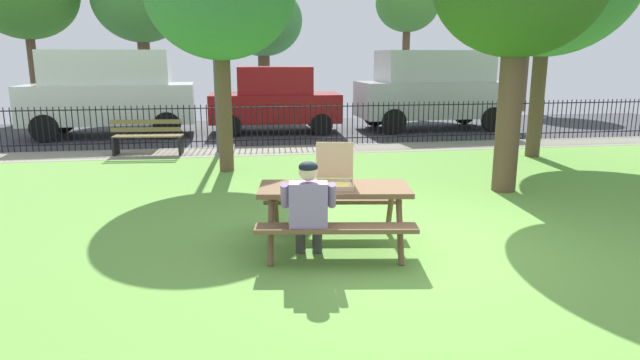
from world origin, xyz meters
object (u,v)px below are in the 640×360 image
object	(u,v)px
lamp_post_walkway	(214,32)
parked_car_far_left	(110,91)
adult_at_table	(308,207)
far_tree_midleft	(140,0)
park_bench_left	(148,137)
far_tree_midright	(407,4)
far_tree_right	(529,15)
far_tree_center	(263,21)
pizza_box_open	(335,178)
parked_car_center	(433,88)
picnic_table_foreground	(334,200)
parked_car_left	(275,99)

from	to	relation	value
lamp_post_walkway	parked_car_far_left	bearing A→B (deg)	133.30
adult_at_table	far_tree_midleft	bearing A→B (deg)	104.17
park_bench_left	parked_car_far_left	xyz separation A→B (m)	(-1.47, 3.37, 0.89)
far_tree_midright	far_tree_right	xyz separation A→B (m)	(5.19, -0.00, -0.36)
lamp_post_walkway	far_tree_center	bearing A→B (deg)	78.89
pizza_box_open	lamp_post_walkway	bearing A→B (deg)	102.37
far_tree_center	parked_car_center	bearing A→B (deg)	-44.31
pizza_box_open	parked_car_center	xyz separation A→B (m)	(5.10, 10.32, 0.44)
far_tree_right	picnic_table_foreground	bearing A→B (deg)	-125.64
park_bench_left	far_tree_midright	distance (m)	12.78
parked_car_far_left	lamp_post_walkway	bearing A→B (deg)	-46.70
far_tree_right	adult_at_table	bearing A→B (deg)	-125.77
parked_car_far_left	parked_car_center	distance (m)	9.76
pizza_box_open	far_tree_center	world-z (taller)	far_tree_center
park_bench_left	far_tree_midright	bearing A→B (deg)	42.82
picnic_table_foreground	lamp_post_walkway	size ratio (longest dim) A/B	0.42
pizza_box_open	parked_car_center	distance (m)	11.52
far_tree_right	far_tree_midright	bearing A→B (deg)	180.00
lamp_post_walkway	far_tree_right	world-z (taller)	far_tree_right
picnic_table_foreground	parked_car_left	xyz separation A→B (m)	(0.11, 10.36, 0.41)
parked_car_far_left	far_tree_midright	bearing A→B (deg)	25.25
parked_car_left	far_tree_midleft	distance (m)	7.39
far_tree_midright	parked_car_left	bearing A→B (deg)	-139.01
adult_at_table	far_tree_right	world-z (taller)	far_tree_right
parked_car_far_left	far_tree_midright	world-z (taller)	far_tree_midright
park_bench_left	far_tree_center	bearing A→B (deg)	68.50
pizza_box_open	far_tree_center	xyz separation A→B (m)	(0.08, 15.23, 2.70)
park_bench_left	parked_car_left	world-z (taller)	parked_car_left
parked_car_left	far_tree_midleft	size ratio (longest dim) A/B	0.67
adult_at_table	lamp_post_walkway	distance (m)	7.90
parked_car_left	lamp_post_walkway	bearing A→B (deg)	-116.36
adult_at_table	parked_car_center	distance (m)	12.14
lamp_post_walkway	far_tree_midright	world-z (taller)	far_tree_midright
park_bench_left	parked_car_far_left	size ratio (longest dim) A/B	0.34
picnic_table_foreground	far_tree_midright	world-z (taller)	far_tree_midright
picnic_table_foreground	pizza_box_open	world-z (taller)	pizza_box_open
parked_car_far_left	far_tree_right	xyz separation A→B (m)	(15.59, 4.91, 2.61)
adult_at_table	parked_car_left	distance (m)	10.83
lamp_post_walkway	far_tree_midleft	world-z (taller)	far_tree_midleft
adult_at_table	far_tree_right	size ratio (longest dim) A/B	0.23
pizza_box_open	park_bench_left	size ratio (longest dim) A/B	0.35
pizza_box_open	parked_car_far_left	size ratio (longest dim) A/B	0.12
far_tree_center	far_tree_midright	distance (m)	5.72
picnic_table_foreground	parked_car_center	size ratio (longest dim) A/B	0.42
pizza_box_open	parked_car_far_left	distance (m)	11.33
picnic_table_foreground	far_tree_midright	size ratio (longest dim) A/B	0.37
picnic_table_foreground	far_tree_right	world-z (taller)	far_tree_right
adult_at_table	far_tree_midleft	xyz separation A→B (m)	(-3.97, 15.72, 3.62)
adult_at_table	far_tree_right	bearing A→B (deg)	54.23
far_tree_midright	far_tree_right	distance (m)	5.20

